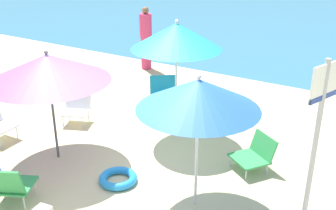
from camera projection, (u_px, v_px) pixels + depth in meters
ground_plane at (128, 174)px, 6.39m from camera, size 40.00×40.00×0.00m
sea_water at (320, 23)px, 16.76m from camera, size 40.00×16.00×0.01m
umbrella_teal at (177, 36)px, 6.88m from camera, size 1.56×1.56×2.14m
umbrella_purple at (48, 68)px, 6.27m from camera, size 1.92×1.92×1.83m
umbrella_blue at (198, 94)px, 5.08m from camera, size 1.58×1.58×1.88m
beach_chair_a at (163, 92)px, 8.76m from camera, size 0.80×0.80×0.63m
beach_chair_d at (8, 184)px, 5.49m from camera, size 0.74×0.76×0.70m
beach_chair_e at (255, 153)px, 6.43m from camera, size 0.76×0.77×0.55m
beach_chair_f at (77, 107)px, 8.02m from camera, size 0.66×0.65×0.58m
person_a at (146, 38)px, 10.96m from camera, size 0.32×0.32×1.67m
warning_sign at (317, 134)px, 4.34m from camera, size 0.18×0.44×2.33m
swim_ring at (118, 178)px, 6.17m from camera, size 0.58×0.58×0.12m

